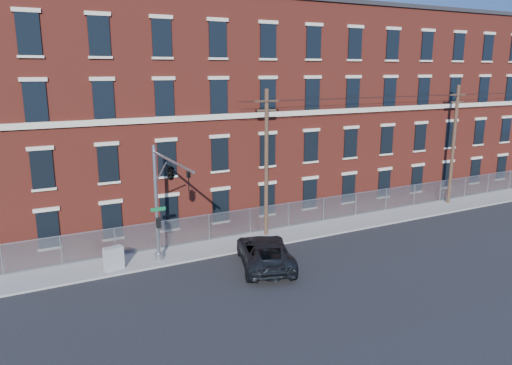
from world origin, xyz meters
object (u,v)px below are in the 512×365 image
at_px(utility_pole_near, 266,161).
at_px(utility_cabinet, 114,258).
at_px(pickup_truck, 265,252).
at_px(traffic_signal_mast, 167,183).

distance_m(utility_pole_near, utility_cabinet, 11.71).
bearing_deg(pickup_truck, traffic_signal_mast, 5.79).
height_order(traffic_signal_mast, pickup_truck, traffic_signal_mast).
distance_m(traffic_signal_mast, utility_pole_near, 8.70).
bearing_deg(pickup_truck, utility_cabinet, -3.67).
distance_m(pickup_truck, utility_cabinet, 8.73).
relative_size(traffic_signal_mast, utility_cabinet, 5.26).
bearing_deg(traffic_signal_mast, pickup_truck, -13.12).
xyz_separation_m(traffic_signal_mast, pickup_truck, (5.36, -1.25, -4.53)).
bearing_deg(utility_pole_near, pickup_truck, -119.51).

